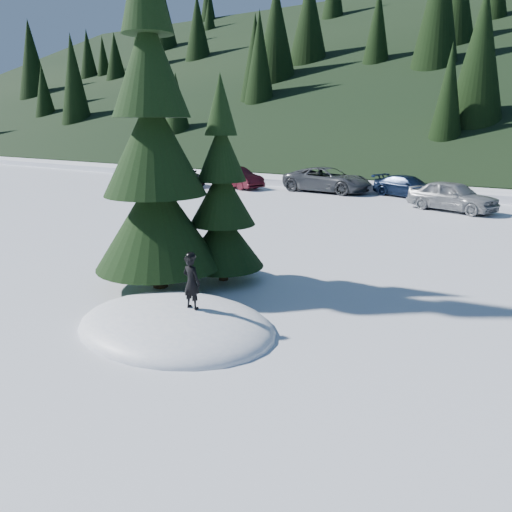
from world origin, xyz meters
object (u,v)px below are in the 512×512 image
Objects in this scene: car_4 at (453,196)px; spruce_tall at (154,158)px; car_3 at (407,186)px; spruce_short at (222,204)px; car_2 at (327,180)px; car_1 at (236,178)px; child_skier at (192,282)px; car_0 at (182,174)px.

spruce_tall is at bearing -176.45° from car_4.
spruce_tall is at bearing -163.71° from car_3.
car_4 is at bearing -120.51° from car_3.
spruce_short is 18.98m from car_2.
car_1 is 0.96× the size of car_4.
car_1 is 10.95m from car_3.
spruce_short is (1.00, 1.40, -1.22)m from spruce_tall.
spruce_short is at bearing -160.67° from car_3.
spruce_short is at bearing -62.55° from child_skier.
spruce_tall reaches higher than child_skier.
spruce_short is 4.83× the size of child_skier.
car_2 is (5.90, 1.56, 0.08)m from car_1.
spruce_short reaches higher than car_0.
car_3 is at bearing -53.69° from car_0.
car_2 reaches higher than car_0.
car_2 is (-5.73, 18.05, -1.34)m from spruce_short.
spruce_short is at bearing -173.85° from car_4.
car_2 is 4.88m from car_3.
car_0 is 10.17m from car_2.
car_1 is (-11.63, 16.49, -1.42)m from spruce_short.
car_4 reaches higher than car_1.
spruce_short is 3.61m from child_skier.
spruce_tall is 22.51m from car_0.
car_1 is at bearing 106.00° from car_2.
car_3 is at bearing -83.16° from child_skier.
spruce_tall is 1.57× the size of car_2.
spruce_tall is 1.94× the size of car_0.
car_3 is (4.84, 0.64, -0.15)m from car_2.
car_2 is at bearing -51.52° from car_0.
car_2 is at bearing 114.10° from car_3.
car_0 is at bearing 118.63° from car_3.
car_0 is at bearing -46.95° from child_skier.
car_0 is 1.07× the size of car_1.
car_0 reaches higher than car_4.
car_1 is at bearing 120.71° from spruce_tall.
child_skier is 23.60m from car_1.
car_1 reaches higher than car_3.
car_2 is 8.69m from car_4.
car_4 is at bearing -108.66° from car_2.
car_0 reaches higher than car_1.
child_skier is at bearing -113.06° from car_0.
car_3 is (-2.46, 21.75, -0.43)m from child_skier.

